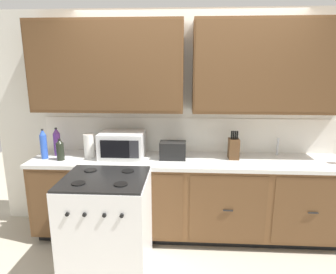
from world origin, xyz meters
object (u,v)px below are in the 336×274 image
(microwave, at_px, (122,145))
(bottle_dark, at_px, (60,150))
(knife_block, at_px, (234,148))
(paper_towel_roll, at_px, (89,145))
(stove_range, at_px, (107,225))
(bottle_blue, at_px, (44,144))
(bottle_violet, at_px, (57,142))
(toaster, at_px, (173,150))

(microwave, bearing_deg, bottle_dark, -167.20)
(microwave, distance_m, knife_block, 1.22)
(paper_towel_roll, height_order, bottle_dark, paper_towel_roll)
(stove_range, relative_size, bottle_blue, 2.88)
(paper_towel_roll, distance_m, bottle_dark, 0.30)
(stove_range, bearing_deg, bottle_violet, 136.48)
(toaster, bearing_deg, paper_towel_roll, 178.92)
(microwave, height_order, bottle_dark, microwave)
(knife_block, bearing_deg, paper_towel_roll, -178.95)
(knife_block, bearing_deg, toaster, -175.97)
(paper_towel_roll, height_order, bottle_blue, bottle_blue)
(stove_range, distance_m, bottle_violet, 1.17)
(toaster, relative_size, bottle_blue, 0.85)
(microwave, distance_m, toaster, 0.56)
(microwave, height_order, bottle_blue, bottle_blue)
(bottle_blue, bearing_deg, bottle_dark, -12.63)
(paper_towel_roll, xyz_separation_m, bottle_dark, (-0.28, -0.13, -0.02))
(microwave, distance_m, paper_towel_roll, 0.37)
(microwave, height_order, bottle_violet, bottle_violet)
(bottle_blue, bearing_deg, bottle_violet, 53.29)
(knife_block, height_order, paper_towel_roll, knife_block)
(knife_block, relative_size, bottle_blue, 0.94)
(bottle_violet, bearing_deg, microwave, -1.84)
(paper_towel_roll, bearing_deg, toaster, -1.08)
(knife_block, bearing_deg, bottle_dark, -175.11)
(toaster, xyz_separation_m, bottle_blue, (-1.40, -0.07, 0.07))
(toaster, distance_m, paper_towel_roll, 0.93)
(bottle_dark, xyz_separation_m, bottle_violet, (-0.10, 0.17, 0.04))
(bottle_dark, bearing_deg, stove_range, -39.88)
(bottle_violet, relative_size, bottle_blue, 0.96)
(microwave, distance_m, bottle_violet, 0.75)
(toaster, height_order, paper_towel_roll, paper_towel_roll)
(bottle_blue, bearing_deg, knife_block, 3.19)
(bottle_dark, bearing_deg, microwave, 12.80)
(microwave, bearing_deg, bottle_blue, -173.11)
(paper_towel_roll, bearing_deg, bottle_blue, -169.73)
(toaster, relative_size, bottle_violet, 0.88)
(paper_towel_roll, xyz_separation_m, bottle_blue, (-0.47, -0.09, 0.03))
(toaster, xyz_separation_m, bottle_dark, (-1.20, -0.11, 0.02))
(paper_towel_roll, xyz_separation_m, bottle_violet, (-0.38, 0.04, 0.02))
(bottle_blue, bearing_deg, microwave, 6.89)
(microwave, bearing_deg, stove_range, -92.03)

